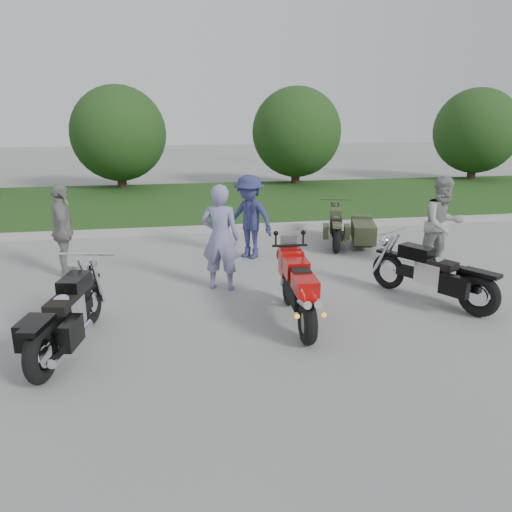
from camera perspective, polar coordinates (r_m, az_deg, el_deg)
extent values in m
plane|color=#9D9D98|center=(7.45, 0.08, -7.90)|extent=(80.00, 80.00, 0.00)
cube|color=#A5A29C|center=(13.09, -4.46, 3.11)|extent=(60.00, 0.30, 0.15)
cube|color=#2E521C|center=(17.15, -5.82, 6.22)|extent=(60.00, 8.00, 0.14)
cylinder|color=#3F2B1C|center=(20.42, -15.10, 8.87)|extent=(0.36, 0.36, 1.20)
sphere|color=#1E3A15|center=(20.29, -15.44, 13.35)|extent=(3.60, 3.60, 3.60)
cylinder|color=#3F2B1C|center=(20.99, 4.54, 9.56)|extent=(0.36, 0.36, 1.20)
sphere|color=#1E3A15|center=(20.86, 4.64, 13.93)|extent=(3.60, 3.60, 3.60)
cylinder|color=#3F2B1C|center=(24.23, 23.45, 9.20)|extent=(0.36, 0.36, 1.20)
sphere|color=#1E3A15|center=(24.12, 23.89, 12.95)|extent=(3.60, 3.60, 3.60)
torus|color=black|center=(6.80, 5.92, -7.60)|extent=(0.22, 0.63, 0.62)
torus|color=black|center=(8.12, 3.71, -3.58)|extent=(0.15, 0.60, 0.60)
cube|color=black|center=(7.32, 4.83, -3.79)|extent=(0.33, 0.91, 0.35)
cube|color=#A90906|center=(7.45, 4.54, -1.25)|extent=(0.37, 0.56, 0.26)
cube|color=#A90906|center=(6.83, 5.62, -3.27)|extent=(0.33, 0.56, 0.22)
cube|color=black|center=(7.10, 5.10, -1.81)|extent=(0.28, 0.36, 0.10)
cube|color=#A90906|center=(7.80, 4.01, -0.72)|extent=(0.36, 0.41, 0.40)
cylinder|color=silver|center=(6.62, 5.51, -5.39)|extent=(0.13, 0.47, 0.22)
cylinder|color=silver|center=(6.65, 6.68, -5.33)|extent=(0.13, 0.47, 0.22)
torus|color=black|center=(6.37, -23.38, -10.29)|extent=(0.31, 0.72, 0.70)
torus|color=black|center=(7.80, -18.29, -5.02)|extent=(0.25, 0.67, 0.65)
cube|color=black|center=(7.04, -20.64, -6.71)|extent=(0.47, 1.25, 0.14)
cube|color=silver|center=(7.01, -20.70, -6.09)|extent=(0.39, 0.51, 0.36)
cube|color=black|center=(7.18, -20.03, -3.05)|extent=(0.39, 0.61, 0.23)
cube|color=black|center=(6.81, -21.33, -5.14)|extent=(0.38, 0.56, 0.12)
cube|color=black|center=(6.23, -23.76, -7.24)|extent=(0.33, 0.60, 0.06)
cylinder|color=silver|center=(6.73, -20.17, -9.08)|extent=(0.33, 1.12, 0.10)
torus|color=black|center=(8.36, 24.11, -4.14)|extent=(0.49, 0.67, 0.68)
torus|color=black|center=(9.13, 14.86, -1.69)|extent=(0.43, 0.61, 0.64)
cube|color=black|center=(8.69, 19.33, -2.31)|extent=(0.80, 1.14, 0.14)
cube|color=silver|center=(8.66, 19.38, -1.81)|extent=(0.49, 0.54, 0.35)
cube|color=black|center=(8.73, 17.87, 0.39)|extent=(0.52, 0.61, 0.22)
cube|color=black|center=(8.54, 20.35, -0.89)|extent=(0.49, 0.57, 0.12)
cube|color=black|center=(8.25, 24.39, -1.80)|extent=(0.47, 0.58, 0.06)
cylinder|color=silver|center=(8.72, 21.81, -3.46)|extent=(0.64, 1.00, 0.10)
torus|color=black|center=(11.16, 9.19, 1.86)|extent=(0.32, 0.63, 0.62)
torus|color=black|center=(12.62, 8.92, 3.47)|extent=(0.27, 0.59, 0.58)
cube|color=black|center=(11.87, 9.06, 3.09)|extent=(0.50, 1.10, 0.13)
cube|color=#363E24|center=(11.86, 9.08, 3.44)|extent=(0.38, 0.47, 0.32)
cube|color=#363E24|center=(12.07, 9.09, 4.89)|extent=(0.38, 0.55, 0.20)
cube|color=black|center=(11.69, 9.14, 4.07)|extent=(0.37, 0.51, 0.11)
cube|color=#363E24|center=(11.09, 9.26, 3.49)|extent=(0.33, 0.53, 0.05)
cylinder|color=#363E24|center=(11.60, 9.90, 2.10)|extent=(0.37, 0.98, 0.09)
cube|color=#363E24|center=(11.83, 12.15, 2.80)|extent=(0.81, 1.27, 0.41)
torus|color=black|center=(11.88, 13.20, 2.25)|extent=(0.25, 0.52, 0.51)
imported|color=#7B7DA8|center=(8.66, -4.10, 2.10)|extent=(0.79, 0.66, 1.87)
imported|color=gray|center=(10.34, 20.54, 3.41)|extent=(0.97, 0.79, 1.86)
imported|color=navy|center=(10.56, -0.78, 4.47)|extent=(1.28, 1.27, 1.77)
imported|color=gray|center=(10.04, -21.19, 2.74)|extent=(0.65, 1.11, 1.78)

